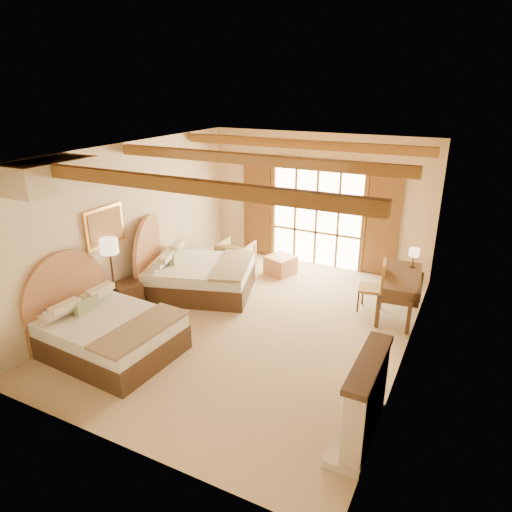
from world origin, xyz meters
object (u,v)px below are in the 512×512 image
Objects in this scene: nightstand at (127,297)px; desk at (401,293)px; bed_near at (102,328)px; armchair at (236,256)px; bed_far at (192,272)px.

desk is (4.85, 2.28, 0.15)m from nightstand.
bed_near is at bearing -147.01° from desk.
bed_near is 4.15m from armchair.
desk is (4.23, 0.92, 0.00)m from bed_far.
nightstand is (-0.62, 1.30, -0.13)m from bed_near.
bed_near is 1.44m from nightstand.
nightstand is 0.36× the size of desk.
desk is at bearing 46.23° from nightstand.
armchair is (0.25, 1.48, -0.09)m from bed_far.
nightstand is at bearing -132.40° from bed_far.
desk is at bearing -5.68° from bed_far.
desk is (3.98, -0.56, 0.09)m from armchair.
desk is (4.23, 3.58, 0.02)m from bed_near.
bed_far reaches higher than armchair.
nightstand is at bearing 119.32° from bed_near.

